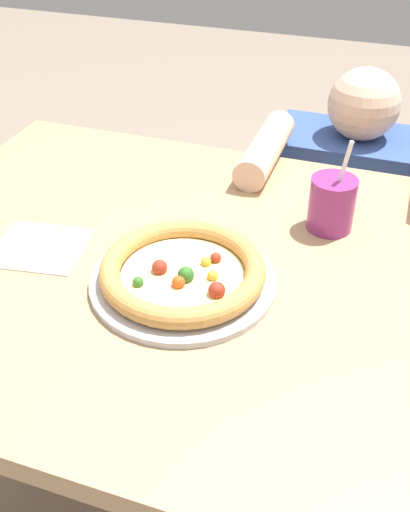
% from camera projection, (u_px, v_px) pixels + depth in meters
% --- Properties ---
extents(dining_table, '(1.33, 0.90, 0.75)m').
position_uv_depth(dining_table, '(232.00, 318.00, 1.10)').
color(dining_table, tan).
rests_on(dining_table, ground).
extents(pizza_near, '(0.31, 0.31, 0.05)m').
position_uv_depth(pizza_near, '(183.00, 274.00, 1.00)').
color(pizza_near, '#B7B7BC').
rests_on(pizza_near, dining_table).
extents(drink_cup_colored, '(0.09, 0.09, 0.18)m').
position_uv_depth(drink_cup_colored, '(332.00, 204.00, 1.12)').
color(drink_cup_colored, '#8C2D72').
rests_on(drink_cup_colored, dining_table).
extents(paper_napkin, '(0.18, 0.17, 0.00)m').
position_uv_depth(paper_napkin, '(40.00, 247.00, 1.09)').
color(paper_napkin, white).
rests_on(paper_napkin, dining_table).
extents(diner_seated, '(0.43, 0.53, 0.91)m').
position_uv_depth(diner_seated, '(340.00, 250.00, 1.69)').
color(diner_seated, '#333847').
rests_on(diner_seated, ground).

